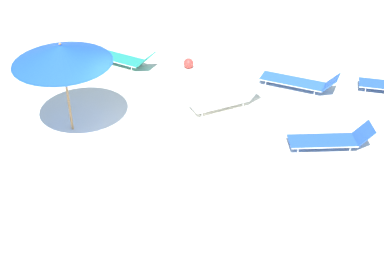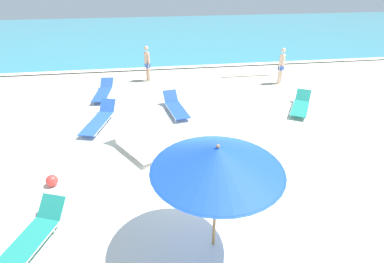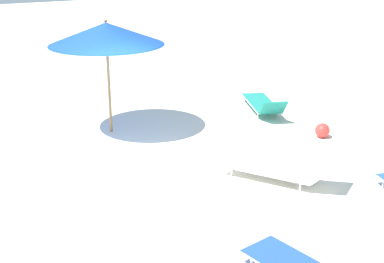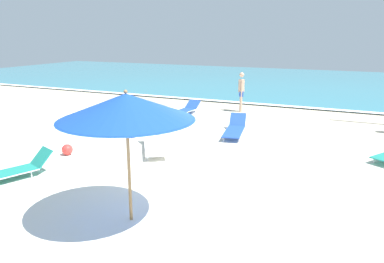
% 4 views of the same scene
% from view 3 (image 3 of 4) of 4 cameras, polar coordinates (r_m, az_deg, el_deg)
% --- Properties ---
extents(ground_plane, '(60.00, 60.00, 0.16)m').
position_cam_3_polar(ground_plane, '(9.87, -6.87, -4.93)').
color(ground_plane, silver).
extents(beach_umbrella, '(2.45, 2.45, 2.48)m').
position_cam_3_polar(beach_umbrella, '(11.49, -9.13, 10.23)').
color(beach_umbrella, '#9E7547').
rests_on(beach_umbrella, ground_plane).
extents(sun_lounger_under_umbrella, '(1.60, 2.03, 0.57)m').
position_cam_3_polar(sun_lounger_under_umbrella, '(9.53, 9.63, -4.04)').
color(sun_lounger_under_umbrella, white).
rests_on(sun_lounger_under_umbrella, ground_plane).
extents(sun_lounger_beside_umbrella, '(1.33, 2.25, 0.58)m').
position_cam_3_polar(sun_lounger_beside_umbrella, '(13.31, 7.63, 2.94)').
color(sun_lounger_beside_umbrella, '#1E8475').
rests_on(sun_lounger_beside_umbrella, ground_plane).
extents(beach_ball, '(0.32, 0.32, 0.32)m').
position_cam_3_polar(beach_ball, '(11.83, 13.73, 0.11)').
color(beach_ball, red).
rests_on(beach_ball, ground_plane).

